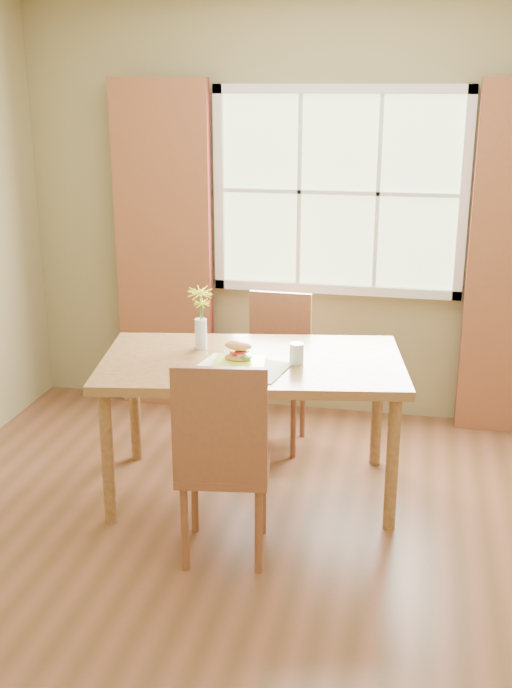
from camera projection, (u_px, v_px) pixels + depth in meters
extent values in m
cube|color=brown|center=(286.00, 560.00, 3.84)|extent=(4.20, 3.80, 0.02)
cube|color=#8C8154|center=(338.00, 215.00, 5.20)|extent=(4.20, 0.02, 2.70)
cube|color=#8C8154|center=(135.00, 499.00, 1.64)|extent=(4.20, 0.02, 2.70)
cube|color=beige|center=(339.00, 192.00, 5.13)|extent=(1.50, 0.02, 1.20)
cube|color=white|center=(341.00, 89.00, 4.90)|extent=(1.62, 0.04, 0.06)
cube|color=white|center=(335.00, 289.00, 5.29)|extent=(1.62, 0.04, 0.06)
cube|color=white|center=(219.00, 190.00, 5.25)|extent=(0.06, 0.04, 1.32)
cube|color=white|center=(465.00, 196.00, 4.95)|extent=(0.06, 0.04, 1.32)
cube|color=white|center=(338.00, 193.00, 5.10)|extent=(1.50, 0.03, 0.02)
cube|color=maroon|center=(164.00, 250.00, 5.38)|extent=(0.65, 0.08, 2.20)
cube|color=olive|center=(252.00, 364.00, 4.25)|extent=(1.71, 1.14, 0.05)
cylinder|color=olive|center=(108.00, 458.00, 4.05)|extent=(0.06, 0.06, 0.72)
cylinder|color=olive|center=(392.00, 463.00, 4.00)|extent=(0.06, 0.06, 0.72)
cylinder|color=olive|center=(135.00, 403.00, 4.75)|extent=(0.06, 0.06, 0.72)
cylinder|color=olive|center=(377.00, 407.00, 4.69)|extent=(0.06, 0.06, 0.72)
cube|color=brown|center=(225.00, 466.00, 3.77)|extent=(0.48, 0.48, 0.04)
cube|color=brown|center=(220.00, 426.00, 3.50)|extent=(0.42, 0.10, 0.54)
cylinder|color=brown|center=(185.00, 528.00, 3.69)|extent=(0.04, 0.04, 0.43)
cylinder|color=brown|center=(259.00, 531.00, 3.67)|extent=(0.04, 0.04, 0.43)
cylinder|color=brown|center=(195.00, 493.00, 4.01)|extent=(0.04, 0.04, 0.43)
cylinder|color=brown|center=(263.00, 495.00, 3.99)|extent=(0.04, 0.04, 0.43)
cube|color=brown|center=(273.00, 382.00, 4.93)|extent=(0.40, 0.40, 0.04)
cube|color=brown|center=(280.00, 332.00, 5.01)|extent=(0.39, 0.04, 0.50)
cylinder|color=brown|center=(242.00, 422.00, 4.89)|extent=(0.03, 0.03, 0.40)
cylinder|color=brown|center=(293.00, 427.00, 4.82)|extent=(0.03, 0.03, 0.40)
cylinder|color=brown|center=(255.00, 403.00, 5.18)|extent=(0.03, 0.03, 0.40)
cylinder|color=brown|center=(303.00, 407.00, 5.11)|extent=(0.03, 0.03, 0.40)
cube|color=beige|center=(241.00, 368.00, 4.11)|extent=(0.50, 0.40, 0.01)
cube|color=#A8D735|center=(239.00, 365.00, 4.12)|extent=(0.30, 0.30, 0.01)
ellipsoid|color=#F6AD53|center=(238.00, 357.00, 4.16)|extent=(0.15, 0.11, 0.04)
ellipsoid|color=#4C8C2D|center=(245.00, 357.00, 4.13)|extent=(0.08, 0.05, 0.01)
cylinder|color=red|center=(237.00, 352.00, 4.15)|extent=(0.08, 0.08, 0.01)
cylinder|color=red|center=(242.00, 350.00, 4.15)|extent=(0.07, 0.07, 0.01)
ellipsoid|color=#F6AD53|center=(239.00, 345.00, 4.14)|extent=(0.15, 0.11, 0.05)
cylinder|color=silver|center=(297.00, 354.00, 4.16)|extent=(0.07, 0.07, 0.11)
cylinder|color=silver|center=(297.00, 355.00, 4.16)|extent=(0.06, 0.06, 0.09)
cylinder|color=silver|center=(201.00, 334.00, 4.40)|extent=(0.07, 0.07, 0.17)
cylinder|color=silver|center=(201.00, 341.00, 4.41)|extent=(0.06, 0.06, 0.08)
cylinder|color=#3D7028|center=(201.00, 321.00, 4.38)|extent=(0.01, 0.01, 0.31)
cylinder|color=#3D7028|center=(202.00, 326.00, 4.37)|extent=(0.01, 0.01, 0.26)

